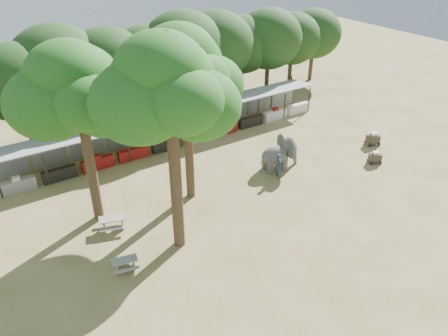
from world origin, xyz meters
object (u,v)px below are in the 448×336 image
picnic_table_far (113,222)px  handler (278,166)px  elephant (280,154)px  picnic_table_near (125,263)px  cart_front (375,157)px  yard_tree_center (166,90)px  yard_tree_back (182,72)px  yard_tree_left (74,92)px  cart_back (373,139)px

picnic_table_far → handler: bearing=14.3°
elephant → handler: bearing=-124.9°
elephant → picnic_table_far: elephant is taller
picnic_table_near → cart_front: 20.37m
yard_tree_center → picnic_table_near: 9.37m
yard_tree_back → cart_front: yard_tree_back is taller
picnic_table_near → elephant: bearing=28.9°
picnic_table_near → picnic_table_far: (0.75, 3.68, 0.08)m
elephant → cart_front: size_ratio=2.80×
handler → picnic_table_far: bearing=102.5°
handler → picnic_table_far: 12.11m
yard_tree_left → picnic_table_near: (-0.27, -5.47, -7.76)m
elephant → handler: size_ratio=1.69×
yard_tree_center → picnic_table_far: 9.60m
yard_tree_back → cart_front: size_ratio=10.01×
yard_tree_center → handler: bearing=14.6°
yard_tree_back → picnic_table_near: size_ratio=7.22×
picnic_table_near → cart_back: (22.64, 2.73, 0.10)m
yard_tree_left → yard_tree_center: (3.00, -5.00, 1.01)m
elephant → picnic_table_far: (-13.00, -0.29, -0.68)m
picnic_table_far → cart_back: 21.91m
elephant → handler: 1.39m
cart_front → yard_tree_back: bearing=-170.6°
handler → picnic_table_near: (-12.83, -2.96, -0.50)m
yard_tree_left → picnic_table_far: bearing=-75.0°
cart_back → handler: bearing=-163.3°
picnic_table_near → cart_front: cart_front is taller
yard_tree_left → handler: 14.72m
cart_front → cart_back: bearing=68.2°
handler → picnic_table_near: size_ratio=1.20×
elephant → picnic_table_far: size_ratio=1.63×
handler → picnic_table_far: size_ratio=0.97×
yard_tree_back → cart_back: 18.30m
cart_back → yard_tree_left: bearing=-168.9°
handler → picnic_table_far: handler is taller
yard_tree_back → elephant: 10.50m
cart_front → picnic_table_near: bearing=-153.6°
yard_tree_center → yard_tree_back: size_ratio=1.06×
yard_tree_left → yard_tree_back: yard_tree_back is taller
yard_tree_back → yard_tree_center: bearing=-126.9°
elephant → cart_back: (8.89, -1.24, -0.66)m
yard_tree_left → picnic_table_far: size_ratio=5.66×
yard_tree_center → yard_tree_back: bearing=53.1°
yard_tree_left → picnic_table_far: (0.48, -1.79, -7.68)m
yard_tree_left → yard_tree_center: bearing=-59.0°
yard_tree_center → yard_tree_back: (3.00, 4.00, -0.67)m
yard_tree_left → cart_front: bearing=-13.7°
picnic_table_near → picnic_table_far: picnic_table_far is taller
yard_tree_left → handler: bearing=-11.3°
handler → cart_front: (7.53, -2.39, -0.48)m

